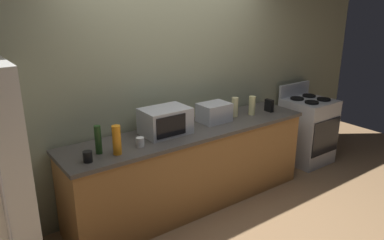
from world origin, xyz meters
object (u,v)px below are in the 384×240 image
(bottle_vinegar, at_px, (252,106))
(mug_black, at_px, (88,157))
(cordless_phone, at_px, (269,105))
(stove_range, at_px, (307,130))
(bottle_dish_soap, at_px, (117,140))
(bottle_hand_soap, at_px, (235,107))
(mug_white, at_px, (140,142))
(bottle_wine, at_px, (98,140))
(microwave, at_px, (165,121))
(toaster_oven, at_px, (214,112))

(bottle_vinegar, relative_size, mug_black, 2.35)
(cordless_phone, height_order, bottle_vinegar, bottle_vinegar)
(stove_range, height_order, bottle_vinegar, bottle_vinegar)
(bottle_vinegar, xyz_separation_m, mug_black, (-2.08, -0.14, -0.06))
(bottle_dish_soap, relative_size, bottle_hand_soap, 1.17)
(mug_white, bearing_deg, mug_black, -175.48)
(stove_range, bearing_deg, bottle_wine, -179.43)
(bottle_wine, bearing_deg, mug_white, -11.48)
(bottle_wine, bearing_deg, bottle_dish_soap, -42.52)
(bottle_wine, bearing_deg, cordless_phone, -0.20)
(bottle_hand_soap, relative_size, mug_white, 2.59)
(bottle_wine, height_order, mug_black, bottle_wine)
(mug_black, bearing_deg, microwave, 12.25)
(bottle_dish_soap, bearing_deg, bottle_hand_soap, 7.26)
(bottle_wine, bearing_deg, stove_range, 0.57)
(microwave, bearing_deg, bottle_vinegar, -2.77)
(toaster_oven, relative_size, bottle_hand_soap, 1.48)
(bottle_hand_soap, height_order, bottle_wine, bottle_wine)
(bottle_dish_soap, xyz_separation_m, bottle_hand_soap, (1.59, 0.20, -0.02))
(toaster_oven, xyz_separation_m, bottle_wine, (-1.41, -0.09, 0.03))
(cordless_phone, distance_m, bottle_dish_soap, 2.07)
(cordless_phone, relative_size, bottle_wine, 0.57)
(bottle_hand_soap, height_order, mug_white, bottle_hand_soap)
(microwave, xyz_separation_m, bottle_wine, (-0.75, -0.08, -0.00))
(cordless_phone, xyz_separation_m, bottle_dish_soap, (-2.07, -0.11, 0.06))
(microwave, height_order, bottle_hand_soap, microwave)
(bottle_dish_soap, bearing_deg, mug_black, -179.43)
(toaster_oven, distance_m, cordless_phone, 0.79)
(stove_range, bearing_deg, toaster_oven, 177.91)
(bottle_hand_soap, bearing_deg, microwave, -179.46)
(toaster_oven, bearing_deg, bottle_dish_soap, -170.88)
(stove_range, xyz_separation_m, cordless_phone, (-0.86, -0.04, 0.51))
(microwave, xyz_separation_m, bottle_hand_soap, (0.96, 0.01, -0.02))
(bottle_hand_soap, bearing_deg, mug_black, -173.72)
(toaster_oven, bearing_deg, stove_range, -2.09)
(microwave, relative_size, toaster_oven, 1.41)
(cordless_phone, bearing_deg, toaster_oven, 172.47)
(cordless_phone, relative_size, mug_white, 1.69)
(bottle_vinegar, bearing_deg, bottle_dish_soap, -175.68)
(toaster_oven, distance_m, bottle_vinegar, 0.53)
(bottle_dish_soap, relative_size, bottle_wine, 1.03)
(stove_range, height_order, microwave, microwave)
(microwave, relative_size, bottle_dish_soap, 1.79)
(stove_range, height_order, cordless_phone, stove_range)
(cordless_phone, bearing_deg, bottle_dish_soap, -177.44)
(mug_white, bearing_deg, bottle_hand_soap, 6.97)
(cordless_phone, distance_m, mug_white, 1.82)
(bottle_hand_soap, relative_size, mug_black, 2.41)
(stove_range, relative_size, bottle_wine, 4.13)
(cordless_phone, bearing_deg, microwave, 176.16)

